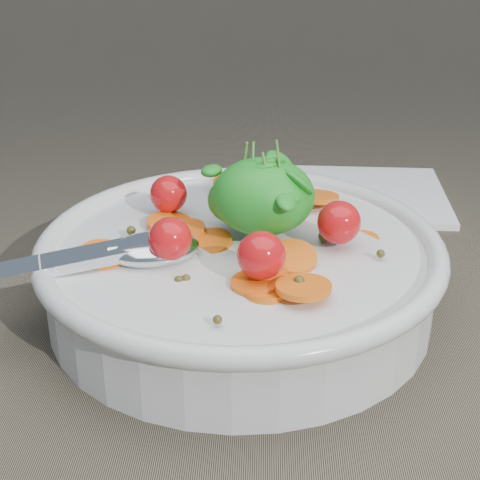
{
  "coord_description": "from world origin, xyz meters",
  "views": [
    {
      "loc": [
        -0.01,
        -0.5,
        0.29
      ],
      "look_at": [
        -0.03,
        -0.03,
        0.06
      ],
      "focal_mm": 55.0,
      "sensor_mm": 36.0,
      "label": 1
    }
  ],
  "objects": [
    {
      "name": "napkin",
      "position": [
        0.09,
        0.19,
        0.0
      ],
      "size": [
        0.17,
        0.15,
        0.01
      ],
      "primitive_type": "cube",
      "rotation": [
        0.0,
        0.0,
        -0.03
      ],
      "color": "white",
      "rests_on": "ground"
    },
    {
      "name": "ground",
      "position": [
        0.0,
        0.0,
        0.0
      ],
      "size": [
        6.0,
        6.0,
        0.0
      ],
      "primitive_type": "plane",
      "color": "#6A604C",
      "rests_on": "ground"
    },
    {
      "name": "bowl",
      "position": [
        -0.03,
        -0.03,
        0.03
      ],
      "size": [
        0.31,
        0.29,
        0.12
      ],
      "color": "silver",
      "rests_on": "ground"
    }
  ]
}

